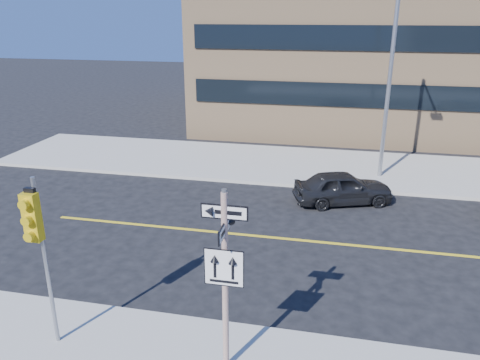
% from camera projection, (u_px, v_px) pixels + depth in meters
% --- Properties ---
extents(ground, '(120.00, 120.00, 0.00)m').
position_uv_depth(ground, '(249.00, 305.00, 12.36)').
color(ground, black).
rests_on(ground, ground).
extents(sign_pole, '(0.92, 0.92, 4.06)m').
position_uv_depth(sign_pole, '(225.00, 273.00, 9.22)').
color(sign_pole, beige).
rests_on(sign_pole, near_sidewalk).
extents(traffic_signal, '(0.32, 0.45, 4.00)m').
position_uv_depth(traffic_signal, '(36.00, 231.00, 9.68)').
color(traffic_signal, gray).
rests_on(traffic_signal, near_sidewalk).
extents(parked_car_a, '(2.79, 4.19, 1.33)m').
position_uv_depth(parked_car_a, '(343.00, 187.00, 18.73)').
color(parked_car_a, black).
rests_on(parked_car_a, ground).
extents(streetlight_a, '(0.55, 2.25, 8.00)m').
position_uv_depth(streetlight_a, '(391.00, 75.00, 19.85)').
color(streetlight_a, gray).
rests_on(streetlight_a, far_sidewalk).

